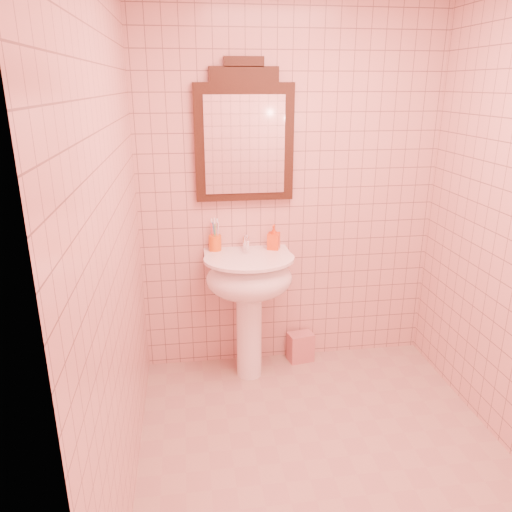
{
  "coord_description": "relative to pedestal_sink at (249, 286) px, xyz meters",
  "views": [
    {
      "loc": [
        -0.68,
        -2.11,
        1.91
      ],
      "look_at": [
        -0.31,
        0.55,
        0.98
      ],
      "focal_mm": 35.0,
      "sensor_mm": 36.0,
      "label": 1
    }
  ],
  "objects": [
    {
      "name": "floor",
      "position": [
        0.31,
        -0.87,
        -0.66
      ],
      "size": [
        2.2,
        2.2,
        0.0
      ],
      "primitive_type": "plane",
      "color": "tan",
      "rests_on": "ground"
    },
    {
      "name": "back_wall",
      "position": [
        0.31,
        0.23,
        0.59
      ],
      "size": [
        2.0,
        0.02,
        2.5
      ],
      "primitive_type": "cube",
      "color": "#DAA298",
      "rests_on": "floor"
    },
    {
      "name": "pedestal_sink",
      "position": [
        0.0,
        0.0,
        0.0
      ],
      "size": [
        0.58,
        0.58,
        0.86
      ],
      "color": "white",
      "rests_on": "floor"
    },
    {
      "name": "faucet",
      "position": [
        -0.0,
        0.14,
        0.26
      ],
      "size": [
        0.04,
        0.16,
        0.11
      ],
      "color": "white",
      "rests_on": "pedestal_sink"
    },
    {
      "name": "mirror",
      "position": [
        0.0,
        0.2,
        0.93
      ],
      "size": [
        0.63,
        0.06,
        0.87
      ],
      "color": "black",
      "rests_on": "back_wall"
    },
    {
      "name": "toothbrush_cup",
      "position": [
        -0.2,
        0.16,
        0.25
      ],
      "size": [
        0.08,
        0.08,
        0.19
      ],
      "rotation": [
        0.0,
        0.0,
        -0.41
      ],
      "color": "#DF5C12",
      "rests_on": "pedestal_sink"
    },
    {
      "name": "soap_dispenser",
      "position": [
        0.18,
        0.14,
        0.28
      ],
      "size": [
        0.1,
        0.1,
        0.17
      ],
      "primitive_type": "imported",
      "rotation": [
        0.0,
        0.0,
        -0.38
      ],
      "color": "#DF4812",
      "rests_on": "pedestal_sink"
    },
    {
      "name": "towel",
      "position": [
        0.39,
        0.14,
        -0.56
      ],
      "size": [
        0.19,
        0.15,
        0.21
      ],
      "primitive_type": "cube",
      "rotation": [
        0.0,
        0.0,
        0.18
      ],
      "color": "#C6747C",
      "rests_on": "floor"
    }
  ]
}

